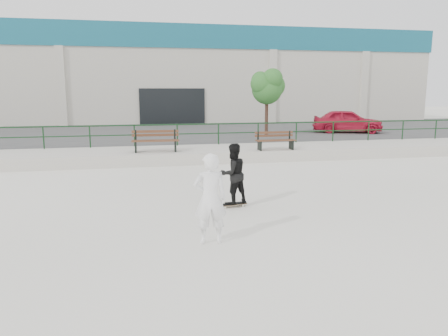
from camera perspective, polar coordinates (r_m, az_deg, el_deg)
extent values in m
plane|color=beige|center=(10.86, 5.23, -6.72)|extent=(120.00, 120.00, 0.00)
cube|color=beige|center=(19.87, -2.82, 1.85)|extent=(30.00, 3.00, 0.50)
cube|color=#404040|center=(28.24, -5.57, 4.33)|extent=(60.00, 14.00, 0.50)
cylinder|color=#153B1B|center=(21.01, -3.42, 5.73)|extent=(28.00, 0.06, 0.06)
cylinder|color=#153B1B|center=(21.05, -3.41, 4.51)|extent=(28.00, 0.05, 0.05)
cylinder|color=#153B1B|center=(21.19, -22.51, 3.65)|extent=(0.06, 0.06, 1.00)
cylinder|color=#153B1B|center=(20.91, -17.11, 3.90)|extent=(0.06, 0.06, 1.00)
cylinder|color=#153B1B|center=(20.83, -11.61, 4.12)|extent=(0.06, 0.06, 1.00)
cylinder|color=#153B1B|center=(20.93, -6.12, 4.30)|extent=(0.06, 0.06, 1.00)
cylinder|color=#153B1B|center=(21.23, -0.73, 4.44)|extent=(0.06, 0.06, 1.00)
cylinder|color=#153B1B|center=(21.70, 4.48, 4.54)|extent=(0.06, 0.06, 1.00)
cylinder|color=#153B1B|center=(22.35, 9.42, 4.60)|extent=(0.06, 0.06, 1.00)
cylinder|color=#153B1B|center=(23.15, 14.05, 4.63)|extent=(0.06, 0.06, 1.00)
cylinder|color=#153B1B|center=(24.09, 18.35, 4.62)|extent=(0.06, 0.06, 1.00)
cylinder|color=#153B1B|center=(25.15, 22.31, 4.59)|extent=(0.06, 0.06, 1.00)
cylinder|color=#153B1B|center=(26.32, 25.93, 4.55)|extent=(0.06, 0.06, 1.00)
cube|color=beige|center=(42.04, -7.84, 11.36)|extent=(44.00, 16.00, 8.00)
cube|color=#186279|center=(42.21, -7.95, 15.57)|extent=(44.20, 16.20, 1.80)
cube|color=black|center=(34.04, -6.74, 7.60)|extent=(5.00, 0.15, 3.20)
cube|color=beige|center=(34.17, -20.46, 9.56)|extent=(0.60, 0.25, 6.20)
cube|color=beige|center=(35.59, 6.35, 10.14)|extent=(0.60, 0.25, 6.20)
cube|color=beige|center=(38.83, 17.80, 9.73)|extent=(0.60, 0.25, 6.20)
cube|color=#50291B|center=(18.75, -8.93, 3.48)|extent=(2.02, 0.23, 0.04)
cube|color=#50291B|center=(18.95, -8.93, 3.55)|extent=(2.02, 0.23, 0.04)
cube|color=#50291B|center=(19.15, -8.94, 3.62)|extent=(2.02, 0.23, 0.04)
cube|color=#50291B|center=(19.21, -8.96, 4.28)|extent=(2.01, 0.14, 0.11)
cube|color=#50291B|center=(19.20, -8.97, 4.74)|extent=(2.01, 0.14, 0.11)
cube|color=black|center=(18.99, -11.45, 2.74)|extent=(0.09, 0.56, 0.47)
cube|color=black|center=(19.23, -11.46, 4.20)|extent=(0.07, 0.06, 0.47)
cube|color=black|center=(19.00, -6.38, 2.88)|extent=(0.09, 0.56, 0.47)
cube|color=black|center=(19.24, -6.45, 4.35)|extent=(0.07, 0.06, 0.47)
cube|color=#50291B|center=(19.30, 6.93, 3.55)|extent=(1.77, 0.13, 0.04)
cube|color=#50291B|center=(19.47, 6.76, 3.61)|extent=(1.77, 0.13, 0.04)
cube|color=#50291B|center=(19.63, 6.60, 3.67)|extent=(1.77, 0.13, 0.04)
cube|color=#50291B|center=(19.69, 6.53, 4.24)|extent=(1.77, 0.05, 0.10)
cube|color=#50291B|center=(19.67, 6.54, 4.64)|extent=(1.77, 0.05, 0.10)
cube|color=black|center=(19.27, 4.67, 2.93)|extent=(0.06, 0.49, 0.41)
cube|color=black|center=(19.46, 4.47, 4.20)|extent=(0.06, 0.05, 0.41)
cube|color=black|center=(19.74, 8.78, 3.02)|extent=(0.06, 0.49, 0.41)
cube|color=black|center=(19.93, 8.55, 4.27)|extent=(0.06, 0.05, 0.41)
cylinder|color=#493024|center=(25.01, 5.57, 6.75)|extent=(0.19, 0.19, 2.27)
sphere|color=#265A21|center=(24.96, 5.63, 10.21)|extent=(1.70, 1.70, 1.70)
sphere|color=#265A21|center=(25.38, 6.48, 10.63)|extent=(1.32, 1.32, 1.32)
sphere|color=#265A21|center=(24.67, 4.93, 10.88)|extent=(1.23, 1.23, 1.23)
sphere|color=#265A21|center=(24.67, 6.35, 11.52)|extent=(1.13, 1.13, 1.13)
sphere|color=#265A21|center=(25.25, 4.77, 11.30)|extent=(1.04, 1.04, 1.04)
imported|color=#B81631|center=(28.10, 15.81, 5.94)|extent=(4.52, 3.06, 1.43)
cube|color=black|center=(11.93, 1.15, -4.68)|extent=(0.80, 0.35, 0.02)
cube|color=brown|center=(11.94, 1.15, -4.75)|extent=(0.80, 0.35, 0.01)
cube|color=gray|center=(11.84, 0.00, -5.00)|extent=(0.09, 0.17, 0.03)
cube|color=gray|center=(12.05, 2.28, -4.74)|extent=(0.09, 0.17, 0.03)
cylinder|color=beige|center=(11.76, 0.18, -5.19)|extent=(0.06, 0.04, 0.06)
cylinder|color=beige|center=(11.93, -0.18, -4.97)|extent=(0.06, 0.04, 0.06)
cylinder|color=beige|center=(11.97, 2.47, -4.93)|extent=(0.06, 0.04, 0.06)
cylinder|color=beige|center=(12.14, 2.08, -4.71)|extent=(0.06, 0.04, 0.06)
imported|color=black|center=(11.75, 1.16, -0.76)|extent=(0.96, 0.86, 1.64)
imported|color=white|center=(8.98, -1.83, -4.04)|extent=(0.71, 0.48, 1.90)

